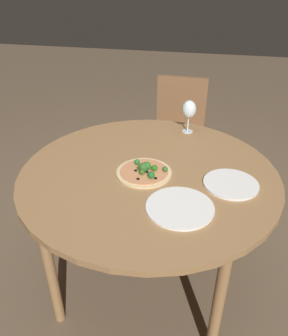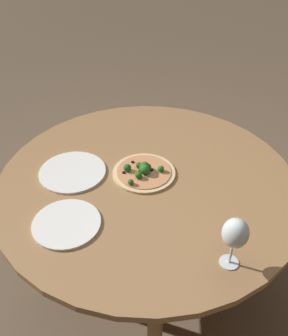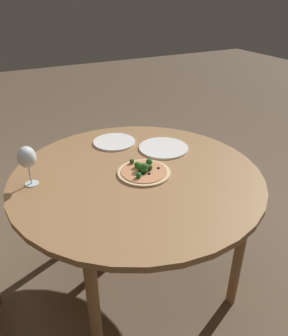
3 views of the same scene
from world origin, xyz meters
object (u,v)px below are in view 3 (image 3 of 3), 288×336
at_px(plate_near, 114,142).
at_px(plate_far, 163,148).
at_px(pizza, 144,171).
at_px(wine_glass, 27,158).

distance_m(plate_near, plate_far, 0.29).
xyz_separation_m(plate_near, plate_far, (-0.20, -0.22, 0.00)).
relative_size(pizza, plate_near, 1.07).
bearing_deg(pizza, plate_near, -1.18).
bearing_deg(pizza, wine_glass, 73.79).
relative_size(plate_near, plate_far, 0.88).
xyz_separation_m(pizza, plate_far, (0.19, -0.22, -0.01)).
xyz_separation_m(pizza, wine_glass, (0.15, 0.51, 0.12)).
xyz_separation_m(wine_glass, plate_far, (0.05, -0.73, -0.13)).
bearing_deg(plate_near, wine_glass, 115.68).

